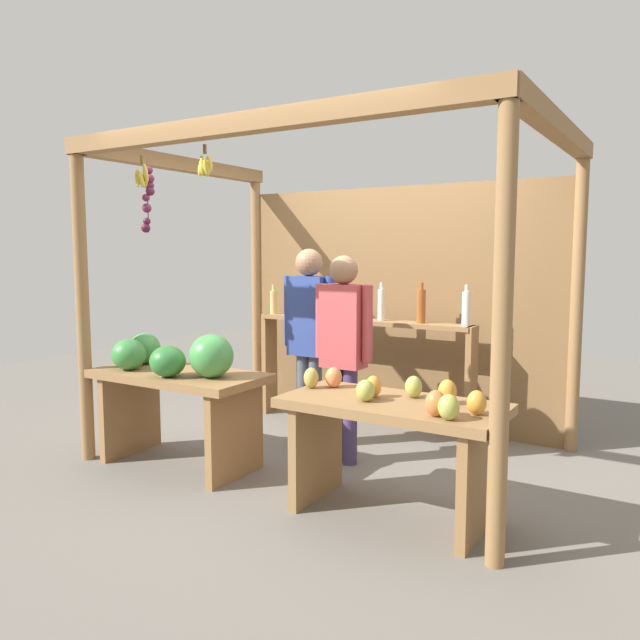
% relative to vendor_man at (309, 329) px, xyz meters
% --- Properties ---
extents(ground_plane, '(12.00, 12.00, 0.00)m').
position_rel_vendor_man_xyz_m(ground_plane, '(0.29, -0.09, -0.98)').
color(ground_plane, slate).
rests_on(ground_plane, ground).
extents(market_stall, '(3.30, 2.29, 2.45)m').
position_rel_vendor_man_xyz_m(market_stall, '(0.29, 0.42, 0.44)').
color(market_stall, olive).
rests_on(market_stall, ground).
extents(fruit_counter_left, '(1.34, 0.66, 1.03)m').
position_rel_vendor_man_xyz_m(fruit_counter_left, '(-0.58, -0.93, -0.32)').
color(fruit_counter_left, olive).
rests_on(fruit_counter_left, ground).
extents(fruit_counter_right, '(1.34, 0.64, 0.86)m').
position_rel_vendor_man_xyz_m(fruit_counter_right, '(1.18, -0.91, -0.43)').
color(fruit_counter_right, olive).
rests_on(fruit_counter_right, ground).
extents(bottle_shelf_unit, '(2.12, 0.22, 1.35)m').
position_rel_vendor_man_xyz_m(bottle_shelf_unit, '(0.12, 0.72, -0.19)').
color(bottle_shelf_unit, olive).
rests_on(bottle_shelf_unit, ground).
extents(vendor_man, '(0.48, 0.22, 1.63)m').
position_rel_vendor_man_xyz_m(vendor_man, '(0.00, 0.00, 0.00)').
color(vendor_man, '#4E5764').
rests_on(vendor_man, ground).
extents(vendor_woman, '(0.48, 0.21, 1.58)m').
position_rel_vendor_man_xyz_m(vendor_woman, '(0.44, -0.22, -0.04)').
color(vendor_woman, '#453663').
rests_on(vendor_woman, ground).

